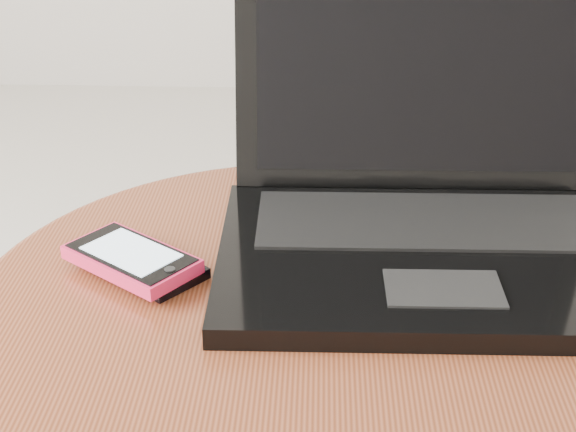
{
  "coord_description": "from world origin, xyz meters",
  "views": [
    {
      "loc": [
        0.1,
        -0.71,
        0.89
      ],
      "look_at": [
        0.07,
        -0.02,
        0.54
      ],
      "focal_mm": 54.42,
      "sensor_mm": 36.0,
      "label": 1
    }
  ],
  "objects": [
    {
      "name": "table",
      "position": [
        0.09,
        -0.05,
        0.38
      ],
      "size": [
        0.61,
        0.61,
        0.48
      ],
      "color": "brown",
      "rests_on": "ground"
    },
    {
      "name": "laptop",
      "position": [
        0.21,
        0.04,
        0.53
      ],
      "size": [
        0.4,
        0.33,
        0.26
      ],
      "color": "black",
      "rests_on": "table"
    },
    {
      "name": "phone_black",
      "position": [
        -0.06,
        -0.01,
        0.49
      ],
      "size": [
        0.13,
        0.12,
        0.01
      ],
      "color": "black",
      "rests_on": "table"
    },
    {
      "name": "phone_pink",
      "position": [
        -0.07,
        -0.03,
        0.5
      ],
      "size": [
        0.14,
        0.12,
        0.01
      ],
      "color": "#F52455",
      "rests_on": "phone_black"
    }
  ]
}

